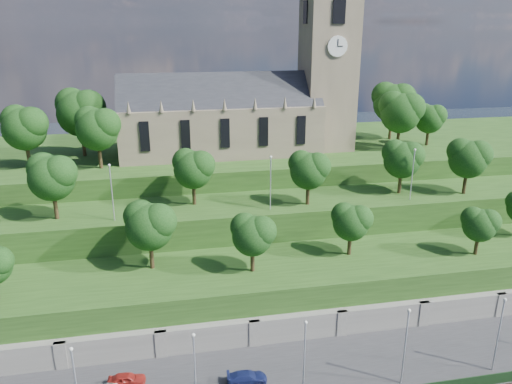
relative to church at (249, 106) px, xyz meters
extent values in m
cube|color=#2D2D30|center=(-0.79, -39.98, -21.52)|extent=(160.00, 12.00, 2.00)
cube|color=slate|center=(-0.79, -33.98, -20.02)|extent=(160.00, 2.00, 5.00)
cube|color=slate|center=(-25.79, -34.78, -20.02)|extent=(1.20, 0.60, 5.00)
cube|color=slate|center=(-15.79, -34.78, -20.02)|extent=(1.20, 0.60, 5.00)
cube|color=slate|center=(-5.79, -34.78, -20.02)|extent=(1.20, 0.60, 5.00)
cube|color=slate|center=(4.21, -34.78, -20.02)|extent=(1.20, 0.60, 5.00)
cube|color=slate|center=(14.21, -34.78, -20.02)|extent=(1.20, 0.60, 5.00)
cube|color=slate|center=(24.21, -34.78, -20.02)|extent=(1.20, 0.60, 5.00)
cube|color=#234617|center=(-0.79, -27.98, -18.52)|extent=(160.00, 12.00, 8.00)
cube|color=#234617|center=(-0.79, -16.98, -16.52)|extent=(160.00, 10.00, 12.00)
cube|color=#234617|center=(-0.79, 4.02, -15.02)|extent=(160.00, 32.00, 15.00)
cube|color=#72634F|center=(-4.79, 0.02, -3.52)|extent=(32.00, 12.00, 8.00)
cube|color=black|center=(-4.79, 0.02, 0.48)|extent=(32.00, 10.18, 10.18)
cone|color=#72634F|center=(-18.79, -5.98, 1.38)|extent=(0.70, 0.70, 1.80)
cone|color=#72634F|center=(-14.12, -5.98, 1.38)|extent=(0.70, 0.70, 1.80)
cone|color=#72634F|center=(-9.46, -5.98, 1.38)|extent=(0.70, 0.70, 1.80)
cone|color=#72634F|center=(-4.79, -5.98, 1.38)|extent=(0.70, 0.70, 1.80)
cone|color=#72634F|center=(-0.12, -5.98, 1.38)|extent=(0.70, 0.70, 1.80)
cone|color=#72634F|center=(4.54, -5.98, 1.38)|extent=(0.70, 0.70, 1.80)
cone|color=#72634F|center=(9.21, -5.98, 1.38)|extent=(0.70, 0.70, 1.80)
cube|color=black|center=(-16.79, -6.06, -3.02)|extent=(1.40, 0.25, 4.50)
cube|color=black|center=(-10.79, -6.06, -3.02)|extent=(1.40, 0.25, 4.50)
cube|color=black|center=(-4.79, -6.06, -3.02)|extent=(1.40, 0.25, 4.50)
cube|color=black|center=(1.21, -6.06, -3.02)|extent=(1.40, 0.25, 4.50)
cube|color=black|center=(7.21, -6.06, -3.02)|extent=(1.40, 0.25, 4.50)
cube|color=#72634F|center=(13.21, 0.02, 4.98)|extent=(8.00, 8.00, 25.00)
cube|color=black|center=(13.21, -4.06, 14.48)|extent=(2.00, 0.25, 3.50)
cube|color=black|center=(13.21, 4.10, 14.48)|extent=(2.00, 0.25, 3.50)
cube|color=black|center=(9.13, 0.02, 14.48)|extent=(0.25, 2.00, 3.50)
cube|color=black|center=(17.29, 0.02, 14.48)|extent=(0.25, 2.00, 3.50)
cylinder|color=white|center=(13.21, -4.10, 9.48)|extent=(3.20, 0.30, 3.20)
cylinder|color=white|center=(17.33, 0.02, 9.48)|extent=(0.30, 3.20, 3.20)
cube|color=black|center=(13.21, -4.28, 9.98)|extent=(0.12, 0.05, 1.10)
cube|color=black|center=(13.61, -4.28, 9.48)|extent=(0.80, 0.05, 0.12)
cylinder|color=black|center=(-16.38, -25.98, -12.74)|extent=(0.52, 0.52, 3.57)
sphere|color=black|center=(-16.38, -25.98, -9.29)|extent=(5.55, 5.55, 5.55)
sphere|color=black|center=(-15.27, -26.54, -8.45)|extent=(4.17, 4.17, 4.17)
sphere|color=black|center=(-17.36, -25.29, -8.17)|extent=(3.89, 3.89, 3.89)
cylinder|color=black|center=(-4.89, -28.98, -13.00)|extent=(0.49, 0.49, 3.03)
sphere|color=black|center=(-4.89, -28.98, -10.07)|extent=(4.72, 4.72, 4.72)
sphere|color=black|center=(-3.94, -29.46, -9.36)|extent=(3.54, 3.54, 3.54)
sphere|color=black|center=(-5.71, -28.40, -9.13)|extent=(3.30, 3.30, 3.30)
cylinder|color=black|center=(7.79, -26.98, -13.08)|extent=(0.49, 0.49, 2.88)
sphere|color=black|center=(7.79, -26.98, -10.29)|extent=(4.49, 4.49, 4.49)
sphere|color=black|center=(8.69, -27.43, -9.62)|extent=(3.37, 3.37, 3.37)
sphere|color=black|center=(7.01, -26.42, -9.39)|extent=(3.14, 3.14, 3.14)
cylinder|color=black|center=(23.35, -29.98, -13.20)|extent=(0.48, 0.48, 2.64)
sphere|color=black|center=(23.35, -29.98, -10.64)|extent=(4.11, 4.11, 4.11)
sphere|color=black|center=(24.17, -30.40, -10.03)|extent=(3.09, 3.09, 3.09)
sphere|color=black|center=(22.63, -29.47, -9.82)|extent=(2.88, 2.88, 2.88)
cylinder|color=black|center=(-27.96, -17.98, -8.70)|extent=(0.52, 0.52, 3.64)
sphere|color=black|center=(-27.96, -17.98, -5.18)|extent=(5.67, 5.67, 5.67)
sphere|color=black|center=(-26.83, -18.55, -4.33)|extent=(4.25, 4.25, 4.25)
sphere|color=black|center=(-28.95, -17.28, -4.04)|extent=(3.97, 3.97, 3.97)
cylinder|color=black|center=(-10.50, -15.98, -8.86)|extent=(0.51, 0.51, 3.31)
sphere|color=black|center=(-10.50, -15.98, -5.66)|extent=(5.16, 5.16, 5.16)
sphere|color=black|center=(-9.47, -16.50, -4.89)|extent=(3.87, 3.87, 3.87)
sphere|color=black|center=(-11.40, -15.34, -4.63)|extent=(3.61, 3.61, 3.61)
cylinder|color=black|center=(4.63, -18.98, -8.92)|extent=(0.50, 0.50, 3.20)
sphere|color=black|center=(4.63, -18.98, -5.82)|extent=(4.98, 4.98, 4.98)
sphere|color=black|center=(5.63, -19.48, -5.07)|extent=(3.74, 3.74, 3.74)
sphere|color=black|center=(3.76, -18.36, -4.83)|extent=(3.49, 3.49, 3.49)
cylinder|color=black|center=(19.06, -16.98, -8.84)|extent=(0.51, 0.51, 3.36)
sphere|color=black|center=(19.06, -16.98, -5.59)|extent=(5.23, 5.23, 5.23)
sphere|color=black|center=(20.10, -17.51, -4.80)|extent=(3.93, 3.93, 3.93)
sphere|color=black|center=(18.14, -16.33, -4.54)|extent=(3.66, 3.66, 3.66)
cylinder|color=black|center=(28.15, -18.98, -8.78)|extent=(0.51, 0.51, 3.48)
sphere|color=black|center=(28.15, -18.98, -5.42)|extent=(5.41, 5.41, 5.41)
sphere|color=black|center=(29.23, -19.53, -4.61)|extent=(4.06, 4.06, 4.06)
sphere|color=black|center=(27.20, -18.31, -4.34)|extent=(3.79, 3.79, 3.79)
cylinder|color=black|center=(-33.77, -3.98, -5.52)|extent=(0.54, 0.54, 4.01)
sphere|color=black|center=(-33.77, -3.98, -1.64)|extent=(6.24, 6.24, 6.24)
sphere|color=black|center=(-32.52, -4.61, -0.70)|extent=(4.68, 4.68, 4.68)
sphere|color=black|center=(-34.86, -3.20, -0.39)|extent=(4.37, 4.37, 4.37)
cylinder|color=black|center=(-26.72, 2.02, -5.19)|extent=(0.57, 0.57, 4.67)
sphere|color=black|center=(-26.72, 2.02, -0.68)|extent=(7.26, 7.26, 7.26)
sphere|color=black|center=(-25.26, 1.29, 0.41)|extent=(5.44, 5.44, 5.44)
sphere|color=black|center=(-27.99, 2.92, 0.78)|extent=(5.08, 5.08, 5.08)
cylinder|color=black|center=(-23.43, -5.98, -5.56)|extent=(0.53, 0.53, 3.92)
sphere|color=black|center=(-23.43, -5.98, -1.77)|extent=(6.10, 6.10, 6.10)
sphere|color=black|center=(-22.21, -6.60, -0.85)|extent=(4.58, 4.58, 4.58)
sphere|color=black|center=(-24.50, -5.22, -0.55)|extent=(4.27, 4.27, 4.27)
cylinder|color=black|center=(24.84, -3.98, -5.41)|extent=(0.55, 0.55, 4.23)
sphere|color=black|center=(24.84, -3.98, -1.32)|extent=(6.57, 6.57, 6.57)
sphere|color=black|center=(26.15, -4.64, -0.34)|extent=(4.93, 4.93, 4.93)
sphere|color=black|center=(23.69, -3.16, -0.01)|extent=(4.60, 4.60, 4.60)
cylinder|color=black|center=(27.22, 4.02, -5.29)|extent=(0.56, 0.56, 4.46)
sphere|color=black|center=(27.22, 4.02, -0.98)|extent=(6.94, 6.94, 6.94)
sphere|color=black|center=(28.61, 3.32, 0.06)|extent=(5.21, 5.21, 5.21)
sphere|color=black|center=(26.01, 4.88, 0.41)|extent=(4.86, 4.86, 4.86)
cylinder|color=black|center=(31.38, -1.98, -5.95)|extent=(0.50, 0.50, 3.14)
sphere|color=black|center=(31.38, -1.98, -2.92)|extent=(4.88, 4.88, 4.88)
sphere|color=black|center=(32.35, -2.47, -2.19)|extent=(3.66, 3.66, 3.66)
sphere|color=black|center=(30.52, -1.38, -1.95)|extent=(3.41, 3.41, 3.41)
sphere|color=silver|center=(-22.79, -43.48, -12.38)|extent=(0.36, 0.36, 0.36)
cylinder|color=#B2B2B7|center=(-12.79, -43.48, -16.51)|extent=(0.16, 0.16, 8.02)
sphere|color=silver|center=(-12.79, -43.48, -12.38)|extent=(0.36, 0.36, 0.36)
cylinder|color=#B2B2B7|center=(-2.79, -43.48, -16.51)|extent=(0.16, 0.16, 8.02)
sphere|color=silver|center=(-2.79, -43.48, -12.38)|extent=(0.36, 0.36, 0.36)
cylinder|color=#B2B2B7|center=(7.21, -43.48, -16.51)|extent=(0.16, 0.16, 8.02)
sphere|color=silver|center=(7.21, -43.48, -12.38)|extent=(0.36, 0.36, 0.36)
cylinder|color=#B2B2B7|center=(17.21, -43.48, -16.51)|extent=(0.16, 0.16, 8.02)
sphere|color=silver|center=(17.21, -43.48, -12.38)|extent=(0.36, 0.36, 0.36)
cylinder|color=#B2B2B7|center=(-20.79, -19.98, -6.99)|extent=(0.16, 0.16, 7.06)
sphere|color=silver|center=(-20.79, -19.98, -3.34)|extent=(0.36, 0.36, 0.36)
cylinder|color=#B2B2B7|center=(-0.79, -19.98, -6.99)|extent=(0.16, 0.16, 7.06)
sphere|color=silver|center=(-0.79, -19.98, -3.34)|extent=(0.36, 0.36, 0.36)
cylinder|color=#B2B2B7|center=(19.21, -19.98, -6.99)|extent=(0.16, 0.16, 7.06)
sphere|color=silver|center=(19.21, -19.98, -3.34)|extent=(0.36, 0.36, 0.36)
imported|color=maroon|center=(-19.18, -38.60, -19.91)|extent=(3.68, 1.64, 1.23)
imported|color=navy|center=(-7.62, -40.50, -19.95)|extent=(4.05, 1.86, 1.15)
camera|label=1|loc=(-14.49, -80.26, 13.08)|focal=35.00mm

